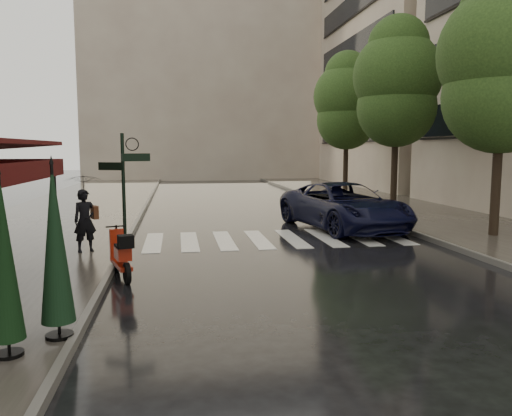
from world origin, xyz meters
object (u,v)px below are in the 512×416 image
object	(u,v)px
parked_car	(344,206)
parasol_front	(4,258)
pedestrian_with_umbrella	(84,189)
scooter	(122,256)
parasol_back	(55,243)

from	to	relation	value
parked_car	parasol_front	distance (m)	12.56
pedestrian_with_umbrella	parasol_front	xyz separation A→B (m)	(0.18, -6.63, -0.34)
parked_car	scooter	bearing A→B (deg)	-151.98
pedestrian_with_umbrella	parasol_front	size ratio (longest dim) A/B	1.02
scooter	parasol_front	bearing A→B (deg)	-119.88
parasol_front	parasol_back	bearing A→B (deg)	49.53
pedestrian_with_umbrella	parked_car	size ratio (longest dim) A/B	0.42
parked_car	parasol_front	size ratio (longest dim) A/B	2.42
parasol_front	parasol_back	size ratio (longest dim) A/B	0.95
scooter	parasol_back	bearing A→B (deg)	-114.46
parked_car	pedestrian_with_umbrella	bearing A→B (deg)	-169.56
pedestrian_with_umbrella	parasol_back	distance (m)	6.10
scooter	parasol_front	xyz separation A→B (m)	(-0.96, -4.20, 0.90)
pedestrian_with_umbrella	parasol_front	distance (m)	6.64
pedestrian_with_umbrella	scooter	world-z (taller)	pedestrian_with_umbrella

